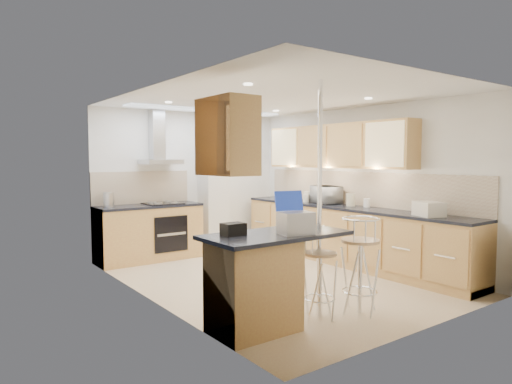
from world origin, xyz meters
TOP-DOWN VIEW (x-y plane):
  - ground at (0.00, 0.00)m, footprint 4.80×4.80m
  - room_shell at (0.32, 0.38)m, footprint 3.64×4.84m
  - right_counter at (1.50, 0.00)m, footprint 0.63×4.40m
  - back_counter at (-0.95, 2.10)m, footprint 1.70×0.63m
  - peninsula at (-1.12, -1.45)m, footprint 1.47×0.72m
  - microwave at (1.57, 0.54)m, footprint 0.47×0.60m
  - laptop at (-1.01, -1.62)m, footprint 0.36×0.30m
  - bag at (-1.54, -1.31)m, footprint 0.22×0.16m
  - bar_stool_near at (-0.60, -1.54)m, footprint 0.47×0.47m
  - bar_stool_end at (-0.14, -1.69)m, footprint 0.60×0.60m
  - jar_a at (1.50, 0.94)m, footprint 0.13×0.13m
  - jar_b at (1.43, 0.89)m, footprint 0.14×0.14m
  - jar_c at (1.56, -0.01)m, footprint 0.17×0.17m
  - jar_d at (1.63, -0.28)m, footprint 0.11×0.11m
  - bread_bin at (1.43, -1.49)m, footprint 0.40×0.44m
  - kettle at (-1.59, 2.15)m, footprint 0.16×0.16m

SIDE VIEW (x-z plane):
  - ground at x=0.00m, z-range 0.00..0.00m
  - bar_stool_near at x=-0.60m, z-range 0.00..0.91m
  - back_counter at x=-0.95m, z-range 0.00..0.92m
  - right_counter at x=1.50m, z-range 0.00..0.92m
  - peninsula at x=-1.12m, z-range 0.01..0.95m
  - bar_stool_end at x=-0.14m, z-range 0.00..1.05m
  - jar_d at x=1.63m, z-range 0.92..1.05m
  - jar_b at x=1.43m, z-range 0.92..1.06m
  - bag at x=-1.54m, z-range 0.94..1.06m
  - jar_a at x=1.50m, z-range 0.92..1.10m
  - bread_bin at x=1.43m, z-range 0.92..1.11m
  - jar_c at x=1.56m, z-range 0.92..1.12m
  - kettle at x=-1.59m, z-range 0.92..1.15m
  - laptop at x=-1.01m, z-range 0.94..1.16m
  - microwave at x=1.57m, z-range 0.92..1.21m
  - room_shell at x=0.32m, z-range 0.29..2.80m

